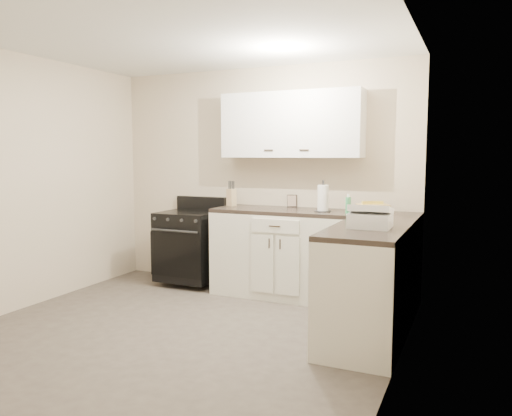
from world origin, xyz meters
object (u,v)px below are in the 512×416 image
at_px(stove, 189,246).
at_px(countertop_grill, 370,220).
at_px(wicker_basket, 373,209).
at_px(knife_block, 231,197).
at_px(paper_towel, 323,198).

height_order(stove, countertop_grill, countertop_grill).
distance_m(wicker_basket, countertop_grill, 0.91).
distance_m(knife_block, paper_towel, 1.12).
distance_m(knife_block, countertop_grill, 2.09).
height_order(stove, wicker_basket, wicker_basket).
relative_size(stove, countertop_grill, 2.48).
bearing_deg(paper_towel, wicker_basket, -6.25).
bearing_deg(stove, countertop_grill, -22.96).
distance_m(paper_towel, countertop_grill, 1.17).
bearing_deg(countertop_grill, paper_towel, 124.04).
xyz_separation_m(paper_towel, countertop_grill, (0.67, -0.95, -0.08)).
bearing_deg(knife_block, countertop_grill, -10.48).
xyz_separation_m(knife_block, countertop_grill, (1.78, -1.08, -0.04)).
distance_m(stove, countertop_grill, 2.54).
bearing_deg(wicker_basket, paper_towel, 173.75).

